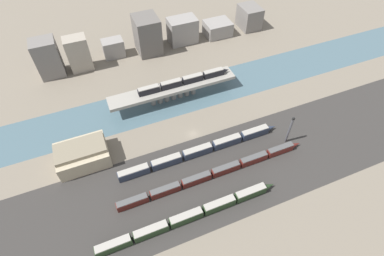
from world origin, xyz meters
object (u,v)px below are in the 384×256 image
Objects in this scene: train_yard_far at (201,150)px; signal_tower at (289,130)px; train_yard_near at (190,216)px; warehouse_building at (82,154)px; train_on_bridge at (184,81)px; train_yard_mid at (214,173)px.

signal_tower is at bearing -12.43° from train_yard_far.
train_yard_near is 4.55× the size of signal_tower.
train_yard_near is 51.87m from warehouse_building.
train_on_bridge reaches higher than train_yard_mid.
train_yard_near is at bearing -140.29° from train_yard_mid.
warehouse_building is at bearing 164.57° from signal_tower.
train_yard_near is at bearing -109.79° from train_on_bridge.
train_yard_mid is 12.54m from train_yard_far.
train_yard_near is (-22.72, -63.13, -7.65)m from train_on_bridge.
train_yard_mid is 3.94× the size of warehouse_building.
train_yard_far is 4.78× the size of signal_tower.
train_yard_near reaches higher than train_yard_mid.
signal_tower is (84.93, -23.45, 3.20)m from warehouse_building.
train_on_bridge is 50.70m from train_yard_mid.
train_yard_far is at bearing 92.89° from train_yard_mid.
train_on_bridge is 0.68× the size of train_yard_near.
train_on_bridge is 0.59× the size of train_yard_mid.
train_yard_near is 0.95× the size of train_yard_far.
train_yard_near is 56.51m from signal_tower.
train_on_bridge is at bearing 82.55° from train_yard_mid.
train_on_bridge reaches higher than train_yard_far.
train_yard_far is (-7.13, -37.14, -7.68)m from train_on_bridge.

